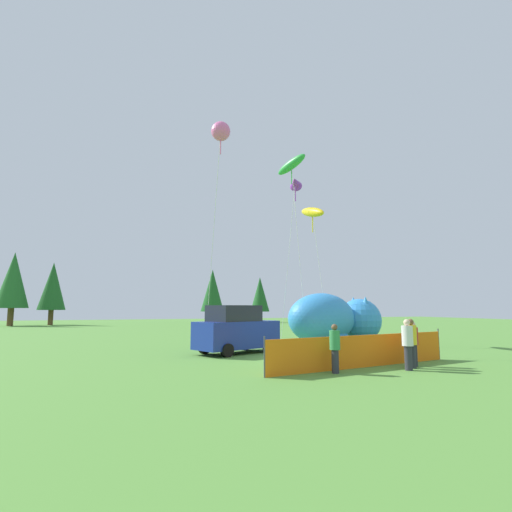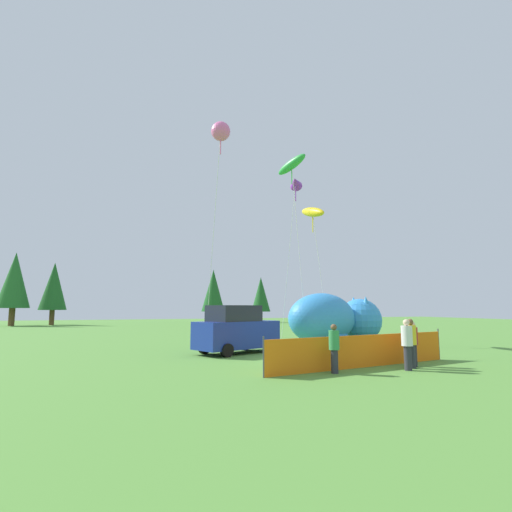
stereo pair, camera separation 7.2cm
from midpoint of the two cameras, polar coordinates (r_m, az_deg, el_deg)
The scene contains 17 objects.
ground_plane at distance 17.93m, azimuth 7.33°, elevation -14.26°, with size 120.00×120.00×0.00m, color #548C38.
parked_car at distance 19.44m, azimuth -2.93°, elevation -10.52°, with size 4.47×3.22×2.27m.
folding_chair at distance 19.57m, azimuth 12.25°, elevation -11.99°, with size 0.68×0.68×0.93m.
inflatable_cat at distance 24.98m, azimuth 10.94°, elevation -9.00°, with size 6.90×3.88×3.02m.
safety_fence at distance 15.59m, azimuth 15.12°, elevation -12.97°, with size 8.56×1.68×1.28m.
spectator_in_red_shirt at distance 15.81m, azimuth 21.19°, elevation -11.28°, with size 0.38×0.38×1.76m.
spectator_in_grey_shirt at distance 16.39m, azimuth 21.44°, elevation -11.33°, with size 0.36×0.36×1.64m.
spectator_in_yellow_shirt at distance 13.94m, azimuth 11.05°, elevation -12.54°, with size 0.35×0.35×1.62m.
spectator_in_black_shirt at distance 15.25m, azimuth 20.71°, elevation -11.46°, with size 0.38×0.38×1.76m.
kite_pink_octopus at distance 22.77m, azimuth -5.16°, elevation 17.23°, with size 1.04×3.28×12.19m.
kite_purple_delta at distance 27.44m, azimuth 5.54°, elevation 10.31°, with size 1.51×1.38×11.06m.
kite_green_fish at distance 26.58m, azimuth 5.01°, elevation 12.78°, with size 1.44×2.56×11.99m.
kite_yellow_hero at distance 25.56m, azimuth 7.98°, elevation 6.18°, with size 0.92×2.75×8.81m.
horizon_tree_east at distance 55.71m, azimuth -31.40°, elevation -2.98°, with size 3.66×3.66×8.74m.
horizon_tree_west at distance 51.02m, azimuth -6.28°, elevation -4.94°, with size 2.91×2.91×6.94m.
horizon_tree_mid at distance 58.37m, azimuth 0.54°, elevation -5.52°, with size 2.75×2.75×6.55m.
horizon_tree_northeast at distance 55.79m, azimuth -27.09°, elevation -3.88°, with size 3.25×3.25×7.75m.
Camera 1 is at (-8.05, -15.87, 2.18)m, focal length 28.00 mm.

